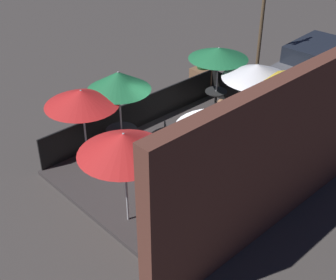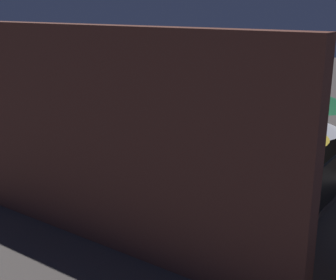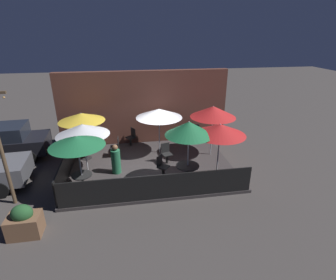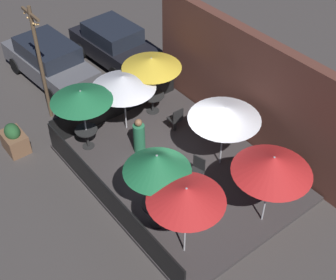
{
  "view_description": "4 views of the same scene",
  "coord_description": "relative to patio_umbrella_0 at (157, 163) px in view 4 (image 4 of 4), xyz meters",
  "views": [
    {
      "loc": [
        7.9,
        7.29,
        7.48
      ],
      "look_at": [
        0.84,
        -0.22,
        1.06
      ],
      "focal_mm": 50.0,
      "sensor_mm": 36.0,
      "label": 1
    },
    {
      "loc": [
        -5.87,
        8.33,
        4.07
      ],
      "look_at": [
        -0.13,
        0.24,
        1.18
      ],
      "focal_mm": 50.0,
      "sensor_mm": 36.0,
      "label": 2
    },
    {
      "loc": [
        -0.94,
        -10.11,
        5.56
      ],
      "look_at": [
        0.82,
        0.38,
        1.08
      ],
      "focal_mm": 28.0,
      "sensor_mm": 36.0,
      "label": 3
    },
    {
      "loc": [
        7.76,
        -6.48,
        10.25
      ],
      "look_at": [
        -0.36,
        -0.15,
        1.16
      ],
      "focal_mm": 50.0,
      "sensor_mm": 36.0,
      "label": 4
    }
  ],
  "objects": [
    {
      "name": "patio_umbrella_1",
      "position": [
        -4.06,
        2.82,
        -0.26
      ],
      "size": [
        1.98,
        1.98,
        2.16
      ],
      "color": "#B2B2B7",
      "rests_on": "patio_deck"
    },
    {
      "name": "planter_box",
      "position": [
        -5.25,
        -1.77,
        -1.91
      ],
      "size": [
        0.91,
        0.64,
        1.02
      ],
      "color": "brown",
      "rests_on": "ground_plane"
    },
    {
      "name": "patio_chair_0",
      "position": [
        -1.96,
        3.97,
        -1.75
      ],
      "size": [
        0.54,
        0.54,
        0.9
      ],
      "rotation": [
        0.0,
        0.0,
        -2.64
      ],
      "color": "black",
      "rests_on": "patio_deck"
    },
    {
      "name": "parked_car_1",
      "position": [
        -7.78,
        3.64,
        -1.52
      ],
      "size": [
        3.93,
        1.98,
        1.62
      ],
      "rotation": [
        0.0,
        0.0,
        0.06
      ],
      "color": "black",
      "rests_on": "ground_plane"
    },
    {
      "name": "patio_umbrella_0",
      "position": [
        0.0,
        0.0,
        0.0
      ],
      "size": [
        1.71,
        1.71,
        2.5
      ],
      "color": "#B2B2B7",
      "rests_on": "patio_deck"
    },
    {
      "name": "fence_front",
      "position": [
        -1.21,
        -0.82,
        -1.76
      ],
      "size": [
        6.68,
        0.05,
        0.95
      ],
      "color": "black",
      "rests_on": "patio_deck"
    },
    {
      "name": "patio_umbrella_2",
      "position": [
        -3.84,
        0.08,
        -0.24
      ],
      "size": [
        1.88,
        1.88,
        2.18
      ],
      "color": "#B2B2B7",
      "rests_on": "patio_deck"
    },
    {
      "name": "patio_umbrella_3",
      "position": [
        1.15,
        -0.03,
        -0.1
      ],
      "size": [
        1.88,
        1.88,
        2.34
      ],
      "color": "#B2B2B7",
      "rests_on": "patio_deck"
    },
    {
      "name": "patio_chair_4",
      "position": [
        -0.52,
        1.8,
        -1.75
      ],
      "size": [
        0.5,
        0.5,
        0.9
      ],
      "rotation": [
        0.0,
        0.0,
        -1.29
      ],
      "color": "black",
      "rests_on": "patio_deck"
    },
    {
      "name": "ground_plane",
      "position": [
        -1.21,
        1.71,
        -2.36
      ],
      "size": [
        60.0,
        60.0,
        0.0
      ],
      "primitive_type": "plane",
      "color": "#423D3A"
    },
    {
      "name": "patio_chair_2",
      "position": [
        -2.7,
        2.78,
        -1.72
      ],
      "size": [
        0.41,
        0.41,
        0.95
      ],
      "rotation": [
        0.0,
        0.0,
        3.11
      ],
      "color": "black",
      "rests_on": "patio_deck"
    },
    {
      "name": "patio_umbrella_4",
      "position": [
        -0.67,
        2.9,
        -0.28
      ],
      "size": [
        2.12,
        2.12,
        2.16
      ],
      "color": "#B2B2B7",
      "rests_on": "patio_deck"
    },
    {
      "name": "patron_0",
      "position": [
        -2.68,
        1.28,
        -1.68
      ],
      "size": [
        0.52,
        0.52,
        1.25
      ],
      "rotation": [
        0.0,
        0.0,
        5.4
      ],
      "color": "#236642",
      "rests_on": "patio_deck"
    },
    {
      "name": "light_post",
      "position": [
        -6.15,
        -0.07,
        -0.07
      ],
      "size": [
        1.1,
        0.12,
        4.11
      ],
      "color": "brown",
      "rests_on": "ground_plane"
    },
    {
      "name": "patio_umbrella_5",
      "position": [
        -3.87,
        1.57,
        -0.38
      ],
      "size": [
        2.08,
        2.08,
        2.07
      ],
      "color": "#B2B2B7",
      "rests_on": "patio_deck"
    },
    {
      "name": "building_wall",
      "position": [
        -1.21,
        4.52,
        -0.48
      ],
      "size": [
        8.48,
        0.36,
        3.76
      ],
      "color": "brown",
      "rests_on": "ground_plane"
    },
    {
      "name": "parked_car_0",
      "position": [
        -8.17,
        1.04,
        -1.51
      ],
      "size": [
        4.48,
        2.03,
        1.62
      ],
      "rotation": [
        0.0,
        0.0,
        0.07
      ],
      "color": "#5B5B60",
      "rests_on": "ground_plane"
    },
    {
      "name": "dining_table_2",
      "position": [
        -3.84,
        0.08,
        -1.69
      ],
      "size": [
        0.72,
        0.72,
        0.7
      ],
      "color": "black",
      "rests_on": "patio_deck"
    },
    {
      "name": "dining_table_0",
      "position": [
        0.0,
        -0.0,
        -1.63
      ],
      "size": [
        0.87,
        0.87,
        0.77
      ],
      "color": "black",
      "rests_on": "patio_deck"
    },
    {
      "name": "patio_chair_1",
      "position": [
        1.33,
        3.86,
        -1.72
      ],
      "size": [
        0.51,
        0.51,
        0.94
      ],
      "rotation": [
        0.0,
        0.0,
        -1.9
      ],
      "color": "black",
      "rests_on": "patio_deck"
    },
    {
      "name": "dining_table_1",
      "position": [
        -4.06,
        2.82,
        -1.68
      ],
      "size": [
        0.83,
        0.83,
        0.7
      ],
      "color": "black",
      "rests_on": "patio_deck"
    },
    {
      "name": "patio_chair_3",
      "position": [
        -0.87,
        0.68,
        -1.75
      ],
      "size": [
        0.56,
        0.56,
        0.9
      ],
      "rotation": [
        0.0,
        0.0,
        -0.66
      ],
      "color": "black",
      "rests_on": "patio_deck"
    },
    {
      "name": "fence_side_left",
      "position": [
        -4.61,
        1.71,
        -1.76
      ],
      "size": [
        0.05,
        4.96,
        0.95
      ],
      "color": "black",
      "rests_on": "patio_deck"
    },
    {
      "name": "patio_deck",
      "position": [
        -1.21,
        1.71,
        -2.3
      ],
      "size": [
        6.88,
        5.16,
        0.12
      ],
      "color": "#383333",
      "rests_on": "ground_plane"
    },
    {
      "name": "patio_umbrella_6",
      "position": [
        1.67,
        2.3,
        -0.14
      ],
      "size": [
        2.04,
        2.04,
        2.35
      ],
      "color": "#B2B2B7",
      "rests_on": "patio_deck"
    }
  ]
}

